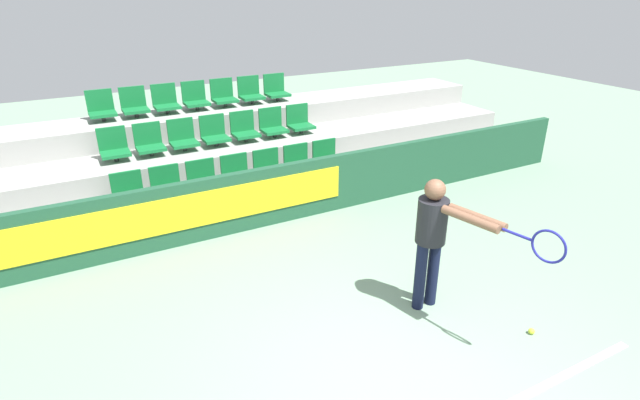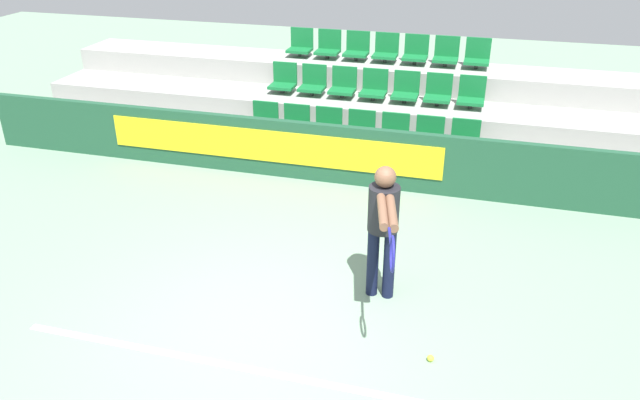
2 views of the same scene
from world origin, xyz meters
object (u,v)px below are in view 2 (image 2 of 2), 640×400
Objects in this scene: stadium_chair_1 at (295,124)px; stadium_chair_6 at (465,140)px; stadium_chair_8 at (313,83)px; stadium_chair_4 at (394,133)px; tennis_player at (384,221)px; stadium_chair_15 at (328,47)px; stadium_chair_16 at (357,49)px; stadium_chair_3 at (360,130)px; stadium_chair_19 at (446,54)px; stadium_chair_13 at (471,95)px; stadium_chair_2 at (327,127)px; stadium_chair_17 at (386,50)px; stadium_chair_18 at (416,52)px; stadium_chair_10 at (374,88)px; stadium_chair_0 at (264,121)px; stadium_chair_9 at (343,85)px; stadium_chair_20 at (477,56)px; stadium_chair_7 at (283,80)px; stadium_chair_11 at (406,90)px; tennis_ball at (430,358)px; stadium_chair_14 at (301,45)px; stadium_chair_5 at (429,137)px; stadium_chair_12 at (438,93)px.

stadium_chair_1 and stadium_chair_6 have the same top height.
stadium_chair_1 is at bearing -90.00° from stadium_chair_8.
stadium_chair_4 is 3.64m from tennis_player.
stadium_chair_15 is 0.55m from stadium_chair_16.
stadium_chair_15 is at bearing 117.36° from stadium_chair_3.
stadium_chair_19 is 0.33× the size of tennis_player.
stadium_chair_13 reaches higher than stadium_chair_1.
stadium_chair_17 is (0.55, 2.12, 0.80)m from stadium_chair_2.
stadium_chair_18 reaches higher than stadium_chair_13.
stadium_chair_10 is at bearing 117.36° from stadium_chair_4.
stadium_chair_8 reaches higher than stadium_chair_0.
stadium_chair_4 is 1.58m from stadium_chair_9.
stadium_chair_3 is at bearing 180.00° from stadium_chair_6.
stadium_chair_7 is at bearing -162.15° from stadium_chair_20.
stadium_chair_11 is (0.55, 1.06, 0.40)m from stadium_chair_3.
stadium_chair_10 is at bearing -147.21° from stadium_chair_20.
stadium_chair_1 is 1.00× the size of stadium_chair_15.
stadium_chair_3 is 1.00× the size of stadium_chair_4.
stadium_chair_6 is 1.00× the size of stadium_chair_11.
stadium_chair_2 is 2.47m from stadium_chair_13.
tennis_ball is (1.67, -6.59, -1.38)m from stadium_chair_17.
tennis_ball is (0.03, -4.47, -0.58)m from stadium_chair_6.
stadium_chair_14 reaches higher than stadium_chair_7.
stadium_chair_13 is 5.62m from tennis_ball.
stadium_chair_14 reaches higher than stadium_chair_10.
stadium_chair_10 is 1.00× the size of stadium_chair_20.
stadium_chair_10 is 1.00× the size of stadium_chair_15.
stadium_chair_19 is (-0.55, 1.06, 0.40)m from stadium_chair_13.
stadium_chair_14 is at bearing 127.82° from stadium_chair_3.
stadium_chair_1 is 2.97m from stadium_chair_13.
tennis_ball is at bearing -63.62° from stadium_chair_2.
stadium_chair_6 is at bearing 0.00° from stadium_chair_3.
stadium_chair_0 and stadium_chair_2 have the same top height.
stadium_chair_2 is 1.26m from stadium_chair_10.
stadium_chair_1 is 1.00× the size of stadium_chair_16.
stadium_chair_3 is at bearing -117.36° from stadium_chair_19.
stadium_chair_16 is 7.84× the size of tennis_ball.
stadium_chair_16 is at bearing 108.60° from tennis_ball.
stadium_chair_2 is at bearing -117.36° from stadium_chair_10.
tennis_player reaches higher than stadium_chair_2.
stadium_chair_2 is at bearing -44.02° from stadium_chair_7.
stadium_chair_19 is (2.19, 0.00, 0.00)m from stadium_chair_15.
stadium_chair_0 and stadium_chair_5 have the same top height.
stadium_chair_17 is 1.65m from stadium_chair_20.
stadium_chair_3 is 1.00× the size of stadium_chair_18.
stadium_chair_13 is 1.00× the size of stadium_chair_17.
stadium_chair_12 reaches higher than tennis_ball.
stadium_chair_19 reaches higher than stadium_chair_2.
stadium_chair_17 is (1.10, 0.00, 0.00)m from stadium_chair_15.
stadium_chair_8 is 1.13m from stadium_chair_15.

